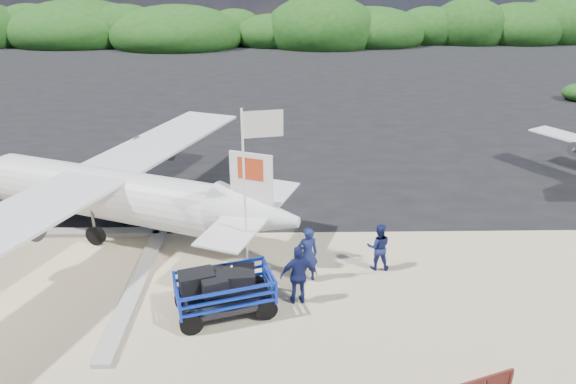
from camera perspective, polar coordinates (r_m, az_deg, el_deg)
name	(u,v)px	position (r m, az deg, el deg)	size (l,w,h in m)	color
ground	(282,317)	(15.00, -0.65, -13.67)	(160.00, 160.00, 0.00)	beige
asphalt_apron	(280,87)	(42.87, -0.95, 11.59)	(90.00, 50.00, 0.04)	#B2B2B2
vegetation_band	(279,44)	(67.51, -1.00, 16.12)	(124.00, 8.00, 4.40)	#B2B2B2
baggage_cart	(226,313)	(15.23, -6.92, -13.20)	(2.94, 1.68, 1.47)	#0C2BB8
flagpole	(248,287)	(16.21, -4.46, -10.52)	(1.14, 0.47, 5.68)	white
crew_a	(307,254)	(16.04, 2.17, -6.93)	(0.68, 0.44, 1.85)	navy
crew_b	(378,247)	(16.93, 10.02, -6.02)	(0.78, 0.61, 1.60)	navy
crew_c	(299,275)	(15.03, 1.20, -9.23)	(1.09, 0.45, 1.86)	navy
aircraft_large	(442,123)	(34.13, 16.78, 7.35)	(16.44, 16.44, 4.93)	#B2B2B2
aircraft_small	(181,83)	(45.31, -11.78, 11.78)	(7.33, 7.33, 2.64)	#B2B2B2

